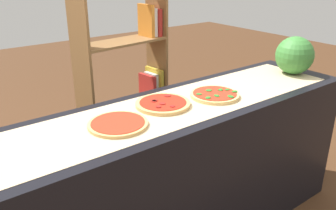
{
  "coord_description": "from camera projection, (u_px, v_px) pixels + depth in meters",
  "views": [
    {
      "loc": [
        -1.05,
        -1.38,
        1.61
      ],
      "look_at": [
        0.0,
        0.0,
        0.91
      ],
      "focal_mm": 38.13,
      "sensor_mm": 36.0,
      "label": 1
    }
  ],
  "objects": [
    {
      "name": "pizza_plain_0",
      "position": [
        118.0,
        124.0,
        1.68
      ],
      "size": [
        0.28,
        0.28,
        0.02
      ],
      "color": "tan",
      "rests_on": "parchment_paper"
    },
    {
      "name": "counter",
      "position": [
        168.0,
        180.0,
        2.05
      ],
      "size": [
        2.45,
        0.59,
        0.89
      ],
      "primitive_type": "cube",
      "color": "black",
      "rests_on": "ground_plane"
    },
    {
      "name": "watermelon",
      "position": [
        295.0,
        55.0,
        2.41
      ],
      "size": [
        0.26,
        0.26,
        0.26
      ],
      "primitive_type": "sphere",
      "color": "#387A33",
      "rests_on": "counter"
    },
    {
      "name": "pizza_pepperoni_1",
      "position": [
        163.0,
        104.0,
        1.91
      ],
      "size": [
        0.29,
        0.29,
        0.03
      ],
      "color": "tan",
      "rests_on": "parchment_paper"
    },
    {
      "name": "parchment_paper",
      "position": [
        168.0,
        108.0,
        1.88
      ],
      "size": [
        2.23,
        0.47,
        0.0
      ],
      "primitive_type": "cube",
      "color": "tan",
      "rests_on": "counter"
    },
    {
      "name": "pizza_spinach_2",
      "position": [
        215.0,
        95.0,
        2.03
      ],
      "size": [
        0.28,
        0.28,
        0.03
      ],
      "color": "#DBB26B",
      "rests_on": "parchment_paper"
    },
    {
      "name": "bookshelf",
      "position": [
        132.0,
        87.0,
        2.86
      ],
      "size": [
        0.75,
        0.32,
        1.57
      ],
      "color": "brown",
      "rests_on": "ground_plane"
    }
  ]
}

